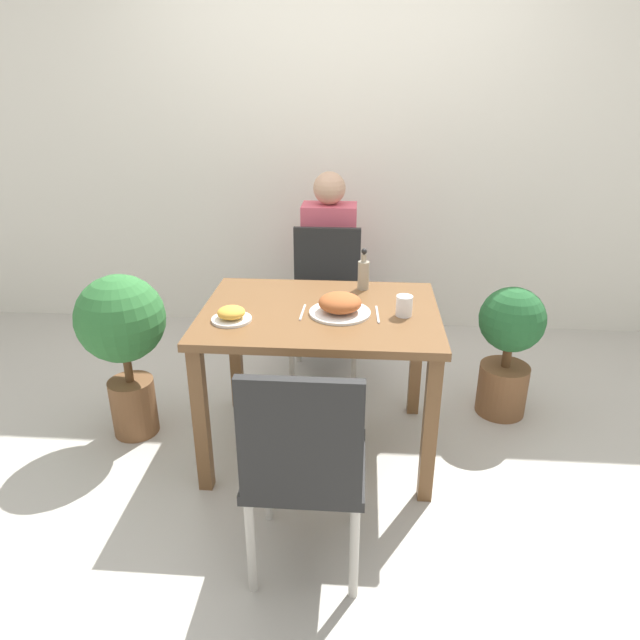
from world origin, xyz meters
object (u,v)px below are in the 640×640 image
object	(u,v)px
food_plate	(340,305)
potted_plant_right	(509,344)
side_plate	(231,315)
chair_near	(304,462)
potted_plant_left	(123,334)
person_figure	(329,264)
drink_cup	(404,306)
chair_far	(326,296)
sauce_bottle	(363,273)

from	to	relation	value
food_plate	potted_plant_right	distance (m)	1.04
side_plate	chair_near	bearing A→B (deg)	-59.35
potted_plant_left	potted_plant_right	world-z (taller)	potted_plant_left
person_figure	drink_cup	bearing A→B (deg)	-71.20
potted_plant_right	chair_far	bearing A→B (deg)	157.66
chair_near	food_plate	world-z (taller)	chair_near
food_plate	potted_plant_left	world-z (taller)	potted_plant_left
side_plate	sauce_bottle	size ratio (longest dim) A/B	0.84
side_plate	sauce_bottle	bearing A→B (deg)	37.99
chair_near	person_figure	bearing A→B (deg)	-89.00
chair_far	food_plate	distance (m)	0.89
chair_near	sauce_bottle	xyz separation A→B (m)	(0.19, 1.08, 0.32)
potted_plant_left	potted_plant_right	size ratio (longest dim) A/B	1.18
chair_near	drink_cup	world-z (taller)	chair_near
chair_near	potted_plant_right	bearing A→B (deg)	-129.31
chair_near	chair_far	distance (m)	1.58
sauce_bottle	side_plate	bearing A→B (deg)	-142.01
drink_cup	sauce_bottle	size ratio (longest dim) A/B	0.44
chair_near	side_plate	bearing A→B (deg)	-59.35
drink_cup	chair_near	bearing A→B (deg)	-116.14
potted_plant_left	person_figure	world-z (taller)	person_figure
drink_cup	potted_plant_right	bearing A→B (deg)	35.49
food_plate	potted_plant_right	world-z (taller)	food_plate
chair_far	drink_cup	size ratio (longest dim) A/B	9.64
chair_near	side_plate	xyz separation A→B (m)	(-0.38, 0.64, 0.27)
chair_near	potted_plant_left	distance (m)	1.28
food_plate	potted_plant_left	xyz separation A→B (m)	(-1.05, 0.09, -0.22)
chair_far	person_figure	size ratio (longest dim) A/B	0.75
chair_far	side_plate	distance (m)	1.04
drink_cup	potted_plant_right	distance (m)	0.81
chair_near	potted_plant_left	size ratio (longest dim) A/B	1.04
chair_far	side_plate	world-z (taller)	chair_far
food_plate	potted_plant_left	bearing A→B (deg)	175.21
chair_far	side_plate	xyz separation A→B (m)	(-0.35, -0.94, 0.27)
chair_far	food_plate	xyz separation A→B (m)	(0.12, -0.83, 0.28)
chair_near	drink_cup	xyz separation A→B (m)	(0.37, 0.75, 0.29)
potted_plant_right	sauce_bottle	bearing A→B (deg)	-172.96
food_plate	sauce_bottle	size ratio (longest dim) A/B	1.32
potted_plant_right	chair_near	bearing A→B (deg)	-129.31
food_plate	person_figure	xyz separation A→B (m)	(-0.12, 1.18, -0.20)
sauce_bottle	potted_plant_right	xyz separation A→B (m)	(0.77, 0.10, -0.40)
chair_near	chair_far	world-z (taller)	same
food_plate	sauce_bottle	xyz separation A→B (m)	(0.10, 0.33, 0.04)
chair_far	food_plate	size ratio (longest dim) A/B	3.24
chair_far	sauce_bottle	size ratio (longest dim) A/B	4.28
sauce_bottle	person_figure	bearing A→B (deg)	104.49
sauce_bottle	potted_plant_left	bearing A→B (deg)	-168.22
potted_plant_left	food_plate	bearing A→B (deg)	-4.79
chair_near	potted_plant_right	xyz separation A→B (m)	(0.96, 1.17, -0.08)
food_plate	sauce_bottle	world-z (taller)	sauce_bottle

